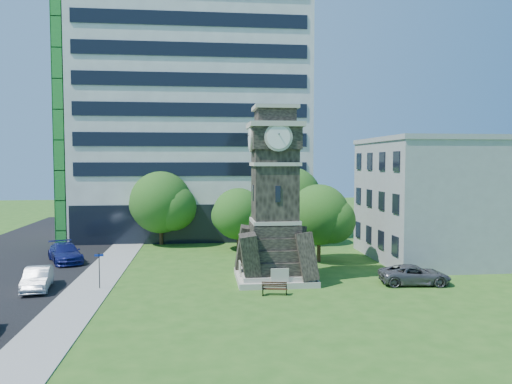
{
  "coord_description": "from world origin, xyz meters",
  "views": [
    {
      "loc": [
        -2.07,
        -32.55,
        8.39
      ],
      "look_at": [
        2.08,
        5.68,
        6.03
      ],
      "focal_mm": 35.0,
      "sensor_mm": 36.0,
      "label": 1
    }
  ],
  "objects": [
    {
      "name": "ground",
      "position": [
        0.0,
        0.0,
        0.0
      ],
      "size": [
        160.0,
        160.0,
        0.0
      ],
      "primitive_type": "plane",
      "color": "#2A5A19",
      "rests_on": "ground"
    },
    {
      "name": "tree_east",
      "position": [
        7.67,
        7.9,
        3.81
      ],
      "size": [
        5.58,
        5.07,
        6.51
      ],
      "rotation": [
        0.0,
        0.0,
        -0.12
      ],
      "color": "#332114",
      "rests_on": "ground"
    },
    {
      "name": "street_sign",
      "position": [
        -8.82,
        0.72,
        1.49
      ],
      "size": [
        0.57,
        0.06,
        2.39
      ],
      "rotation": [
        0.0,
        0.0,
        0.05
      ],
      "color": "black",
      "rests_on": "ground"
    },
    {
      "name": "office_low",
      "position": [
        19.97,
        8.0,
        5.21
      ],
      "size": [
        15.2,
        12.2,
        10.4
      ],
      "color": "#9A9DA0",
      "rests_on": "ground"
    },
    {
      "name": "clock_tower",
      "position": [
        3.0,
        2.0,
        5.28
      ],
      "size": [
        5.4,
        5.4,
        12.22
      ],
      "color": "#B8AFA1",
      "rests_on": "ground"
    },
    {
      "name": "sidewalk",
      "position": [
        -9.5,
        5.0,
        0.03
      ],
      "size": [
        3.0,
        70.0,
        0.06
      ],
      "primitive_type": "cube",
      "color": "gray",
      "rests_on": "ground"
    },
    {
      "name": "car_street_mid",
      "position": [
        -12.82,
        1.0,
        0.72
      ],
      "size": [
        2.21,
        4.57,
        1.45
      ],
      "primitive_type": "imported",
      "rotation": [
        0.0,
        0.0,
        0.16
      ],
      "color": "#B9BDC2",
      "rests_on": "ground"
    },
    {
      "name": "tree_ne",
      "position": [
        7.06,
        17.18,
        4.61
      ],
      "size": [
        6.6,
        6.0,
        7.8
      ],
      "rotation": [
        0.0,
        0.0,
        -0.23
      ],
      "color": "#332114",
      "rests_on": "ground"
    },
    {
      "name": "tree_nc",
      "position": [
        1.39,
        14.02,
        3.33
      ],
      "size": [
        5.33,
        4.85,
        5.89
      ],
      "rotation": [
        0.0,
        0.0,
        0.04
      ],
      "color": "#332114",
      "rests_on": "ground"
    },
    {
      "name": "tree_nw",
      "position": [
        -6.11,
        18.07,
        4.12
      ],
      "size": [
        6.84,
        6.21,
        7.4
      ],
      "rotation": [
        0.0,
        0.0,
        -0.19
      ],
      "color": "#332114",
      "rests_on": "ground"
    },
    {
      "name": "office_tall",
      "position": [
        -3.2,
        25.84,
        14.22
      ],
      "size": [
        26.2,
        15.11,
        28.6
      ],
      "color": "white",
      "rests_on": "ground"
    },
    {
      "name": "park_bench",
      "position": [
        2.43,
        -1.96,
        0.43
      ],
      "size": [
        1.58,
        0.42,
        0.82
      ],
      "rotation": [
        0.0,
        0.0,
        -0.19
      ],
      "color": "black",
      "rests_on": "ground"
    },
    {
      "name": "car_street_north",
      "position": [
        -13.45,
        10.05,
        0.78
      ],
      "size": [
        4.21,
        5.81,
        1.56
      ],
      "primitive_type": "imported",
      "rotation": [
        0.0,
        0.0,
        0.42
      ],
      "color": "navy",
      "rests_on": "ground"
    },
    {
      "name": "car_east_lot",
      "position": [
        12.33,
        -0.31,
        0.66
      ],
      "size": [
        4.95,
        2.66,
        1.32
      ],
      "primitive_type": "imported",
      "rotation": [
        0.0,
        0.0,
        1.47
      ],
      "color": "#4B4A4F",
      "rests_on": "ground"
    }
  ]
}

